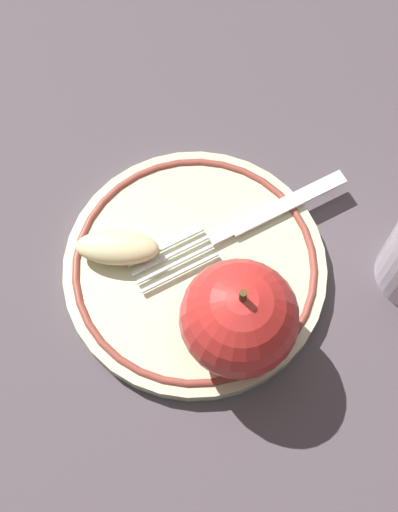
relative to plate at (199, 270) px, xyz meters
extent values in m
plane|color=#4F444A|center=(-0.02, 0.00, -0.01)|extent=(2.00, 2.00, 0.00)
cylinder|color=beige|center=(0.00, 0.00, 0.00)|extent=(0.20, 0.20, 0.01)
torus|color=brown|center=(0.00, 0.00, 0.01)|extent=(0.19, 0.19, 0.01)
sphere|color=red|center=(-0.04, -0.05, 0.05)|extent=(0.08, 0.08, 0.08)
cylinder|color=brown|center=(-0.04, -0.05, 0.10)|extent=(0.00, 0.00, 0.01)
ellipsoid|color=beige|center=(-0.01, 0.06, 0.02)|extent=(0.05, 0.07, 0.02)
cube|color=silver|center=(0.08, -0.04, 0.01)|extent=(0.09, 0.07, 0.00)
cube|color=silver|center=(0.03, 0.00, 0.01)|extent=(0.02, 0.02, 0.00)
cube|color=silver|center=(0.00, 0.03, 0.01)|extent=(0.05, 0.04, 0.00)
cube|color=silver|center=(0.00, 0.02, 0.01)|extent=(0.05, 0.04, 0.00)
cube|color=silver|center=(-0.01, 0.02, 0.01)|extent=(0.05, 0.04, 0.00)
cube|color=silver|center=(-0.01, 0.01, 0.01)|extent=(0.05, 0.04, 0.00)
camera|label=1|loc=(-0.18, -0.09, 0.51)|focal=50.00mm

